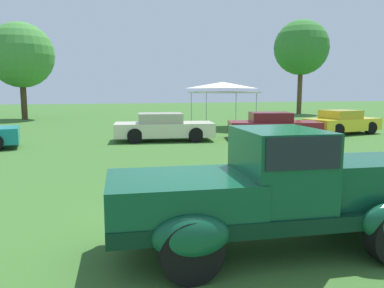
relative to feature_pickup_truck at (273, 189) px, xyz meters
name	(u,v)px	position (x,y,z in m)	size (l,w,h in m)	color
ground_plane	(233,237)	(-0.35, 0.56, -0.87)	(120.00, 120.00, 0.00)	#386628
feature_pickup_truck	(273,189)	(0.00, 0.00, 0.00)	(4.60, 2.11, 1.70)	black
show_car_cream	(163,127)	(0.89, 11.75, -0.27)	(4.52, 2.28, 1.22)	beige
show_car_burgundy	(273,126)	(5.86, 11.00, -0.27)	(4.37, 2.68, 1.22)	maroon
show_car_yellow	(342,122)	(10.19, 11.77, -0.27)	(4.10, 2.37, 1.22)	yellow
canopy_tent_center_field	(223,87)	(5.44, 16.52, 1.56)	(3.32, 3.32, 2.71)	#B7B7BC
treeline_mid_left	(21,55)	(-6.84, 26.71, 3.94)	(4.84, 4.84, 7.25)	#47331E
treeline_center	(301,48)	(17.30, 27.35, 5.28)	(5.07, 5.07, 8.71)	brown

